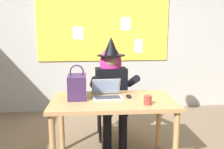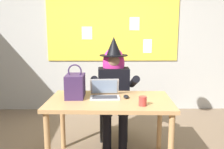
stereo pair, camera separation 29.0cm
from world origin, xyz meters
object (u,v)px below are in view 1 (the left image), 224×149
(computer_mouse, at_px, (129,96))
(coffee_mug, at_px, (148,100))
(handbag, at_px, (77,86))
(chair_at_desk, at_px, (111,100))
(desk_main, at_px, (113,107))
(laptop, at_px, (107,93))
(person_costumed, at_px, (112,83))

(computer_mouse, bearing_deg, coffee_mug, -65.84)
(handbag, relative_size, coffee_mug, 3.98)
(computer_mouse, bearing_deg, chair_at_desk, 97.15)
(desk_main, relative_size, laptop, 4.05)
(person_costumed, height_order, laptop, person_costumed)
(laptop, bearing_deg, chair_at_desk, 77.90)
(laptop, height_order, coffee_mug, laptop)
(computer_mouse, xyz_separation_m, handbag, (-0.57, 0.04, 0.12))
(chair_at_desk, relative_size, computer_mouse, 8.84)
(desk_main, height_order, computer_mouse, computer_mouse)
(chair_at_desk, xyz_separation_m, coffee_mug, (0.27, -0.98, 0.27))
(desk_main, bearing_deg, person_costumed, 84.77)
(desk_main, relative_size, computer_mouse, 13.23)
(desk_main, height_order, laptop, laptop)
(handbag, bearing_deg, laptop, -0.09)
(chair_at_desk, bearing_deg, handbag, -34.12)
(handbag, bearing_deg, coffee_mug, -24.25)
(chair_at_desk, bearing_deg, coffee_mug, 15.63)
(handbag, bearing_deg, person_costumed, 49.97)
(coffee_mug, bearing_deg, laptop, 140.06)
(desk_main, xyz_separation_m, laptop, (-0.06, 0.09, 0.14))
(laptop, height_order, handbag, handbag)
(chair_at_desk, relative_size, coffee_mug, 9.68)
(person_costumed, bearing_deg, laptop, -13.55)
(desk_main, bearing_deg, computer_mouse, 15.01)
(chair_at_desk, xyz_separation_m, handbag, (-0.45, -0.66, 0.36))
(chair_at_desk, bearing_deg, computer_mouse, 10.40)
(desk_main, distance_m, person_costumed, 0.64)
(handbag, bearing_deg, desk_main, -13.21)
(desk_main, xyz_separation_m, computer_mouse, (0.18, 0.05, 0.11))
(person_costumed, xyz_separation_m, laptop, (-0.11, -0.53, -0.01))
(computer_mouse, relative_size, coffee_mug, 1.09)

